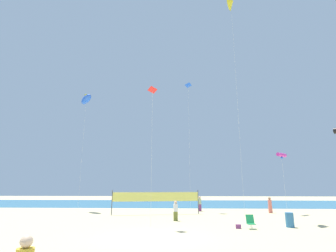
# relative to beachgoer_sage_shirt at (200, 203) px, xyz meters

# --- Properties ---
(ground_plane) EXTENTS (120.00, 120.00, 0.00)m
(ground_plane) POSITION_rel_beachgoer_sage_shirt_xyz_m (-3.68, -15.37, -0.89)
(ground_plane) COLOR #D1BC89
(ocean_band) EXTENTS (120.00, 20.00, 0.01)m
(ocean_band) POSITION_rel_beachgoer_sage_shirt_xyz_m (-3.68, 13.63, -0.89)
(ocean_band) COLOR teal
(ocean_band) RESTS_ON ground
(beachgoer_sage_shirt) EXTENTS (0.38, 0.38, 1.67)m
(beachgoer_sage_shirt) POSITION_rel_beachgoer_sage_shirt_xyz_m (0.00, 0.00, 0.00)
(beachgoer_sage_shirt) COLOR #7A3872
(beachgoer_sage_shirt) RESTS_ON ground
(beachgoer_white_shirt) EXTENTS (0.37, 0.37, 1.60)m
(beachgoer_white_shirt) POSITION_rel_beachgoer_sage_shirt_xyz_m (-2.61, -8.54, -0.04)
(beachgoer_white_shirt) COLOR olive
(beachgoer_white_shirt) RESTS_ON ground
(beachgoer_coral_shirt) EXTENTS (0.38, 0.38, 1.64)m
(beachgoer_coral_shirt) POSITION_rel_beachgoer_sage_shirt_xyz_m (7.37, -1.73, -0.02)
(beachgoer_coral_shirt) COLOR #EA7260
(beachgoer_coral_shirt) RESTS_ON ground
(folding_beach_chair) EXTENTS (0.52, 0.65, 0.89)m
(folding_beach_chair) POSITION_rel_beachgoer_sage_shirt_xyz_m (2.52, -12.37, -0.43)
(folding_beach_chair) COLOR #1E8C4C
(folding_beach_chair) RESTS_ON ground
(trash_barrel) EXTENTS (0.56, 0.56, 0.98)m
(trash_barrel) POSITION_rel_beachgoer_sage_shirt_xyz_m (5.39, -11.64, -0.40)
(trash_barrel) COLOR teal
(trash_barrel) RESTS_ON ground
(volleyball_net) EXTENTS (8.72, 1.88, 2.40)m
(volleyball_net) POSITION_rel_beachgoer_sage_shirt_xyz_m (-4.68, -3.76, 0.75)
(volleyball_net) COLOR #4C4C51
(volleyball_net) RESTS_ON ground
(beach_handbag) EXTENTS (0.34, 0.17, 0.27)m
(beach_handbag) POSITION_rel_beachgoer_sage_shirt_xyz_m (1.69, -12.35, -0.76)
(beach_handbag) COLOR #7A3872
(beach_handbag) RESTS_ON ground
(kite_red_diamond) EXTENTS (0.68, 0.68, 10.47)m
(kite_red_diamond) POSITION_rel_beachgoer_sage_shirt_xyz_m (-4.30, -11.81, 9.23)
(kite_red_diamond) COLOR silver
(kite_red_diamond) RESTS_ON ground
(kite_yellow_delta) EXTENTS (1.22, 1.83, 22.83)m
(kite_yellow_delta) POSITION_rel_beachgoer_sage_shirt_xyz_m (3.41, -6.97, 21.02)
(kite_yellow_delta) COLOR silver
(kite_yellow_delta) RESTS_ON ground
(kite_blue_inflatable) EXTENTS (2.34, 2.51, 14.36)m
(kite_blue_inflatable) POSITION_rel_beachgoer_sage_shirt_xyz_m (-14.21, 0.01, 12.78)
(kite_blue_inflatable) COLOR silver
(kite_blue_inflatable) RESTS_ON ground
(kite_blue_diamond) EXTENTS (0.85, 0.86, 15.69)m
(kite_blue_diamond) POSITION_rel_beachgoer_sage_shirt_xyz_m (-1.07, 0.13, 14.37)
(kite_blue_diamond) COLOR silver
(kite_blue_diamond) RESTS_ON ground
(kite_magenta_tube) EXTENTS (1.44, 1.41, 6.25)m
(kite_magenta_tube) POSITION_rel_beachgoer_sage_shirt_xyz_m (8.67, -2.84, 5.13)
(kite_magenta_tube) COLOR silver
(kite_magenta_tube) RESTS_ON ground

